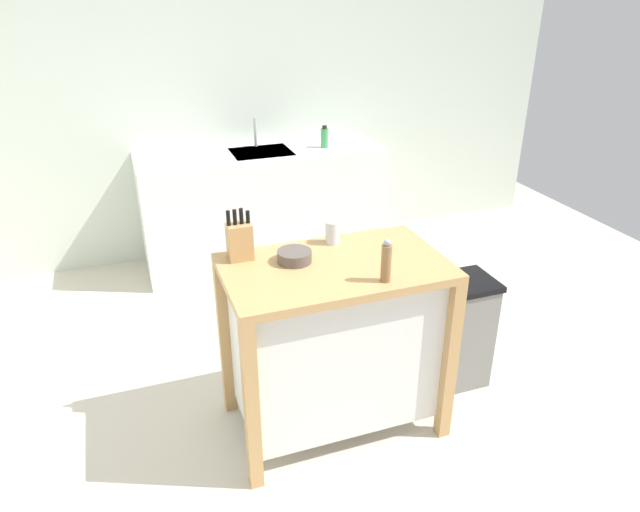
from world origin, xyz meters
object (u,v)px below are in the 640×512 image
(bottle_hand_soap, at_px, (325,138))
(bowl_ceramic_wide, at_px, (294,256))
(knife_block, at_px, (240,240))
(pepper_grinder, at_px, (386,262))
(drinking_cup, at_px, (333,232))
(sink_faucet, at_px, (255,132))
(trash_bin, at_px, (456,332))
(kitchen_island, at_px, (334,338))

(bottle_hand_soap, bearing_deg, bowl_ceramic_wide, -114.14)
(knife_block, distance_m, pepper_grinder, 0.68)
(drinking_cup, relative_size, sink_faucet, 0.51)
(pepper_grinder, xyz_separation_m, trash_bin, (0.60, 0.31, -0.67))
(knife_block, relative_size, trash_bin, 0.39)
(knife_block, height_order, pepper_grinder, knife_block)
(drinking_cup, xyz_separation_m, trash_bin, (0.67, -0.13, -0.63))
(kitchen_island, relative_size, sink_faucet, 4.59)
(trash_bin, height_order, bottle_hand_soap, bottle_hand_soap)
(pepper_grinder, relative_size, sink_faucet, 0.88)
(bottle_hand_soap, bearing_deg, kitchen_island, -108.85)
(knife_block, distance_m, trash_bin, 1.32)
(sink_faucet, distance_m, bottle_hand_soap, 0.53)
(drinking_cup, xyz_separation_m, bottle_hand_soap, (0.58, 1.68, 0.01))
(bottle_hand_soap, bearing_deg, trash_bin, -86.96)
(kitchen_island, relative_size, trash_bin, 1.60)
(sink_faucet, bearing_deg, kitchen_island, -94.54)
(kitchen_island, distance_m, drinking_cup, 0.51)
(bottle_hand_soap, bearing_deg, knife_block, -121.36)
(pepper_grinder, bearing_deg, kitchen_island, 123.12)
(pepper_grinder, bearing_deg, trash_bin, 27.04)
(kitchen_island, bearing_deg, knife_block, 152.21)
(bowl_ceramic_wide, xyz_separation_m, trash_bin, (0.91, 0.00, -0.61))
(pepper_grinder, bearing_deg, sink_faucet, 89.40)
(pepper_grinder, bearing_deg, drinking_cup, 99.26)
(knife_block, relative_size, sink_faucet, 1.10)
(kitchen_island, height_order, bowl_ceramic_wide, bowl_ceramic_wide)
(sink_faucet, bearing_deg, trash_bin, -74.05)
(knife_block, distance_m, bowl_ceramic_wide, 0.26)
(trash_bin, bearing_deg, drinking_cup, 168.89)
(drinking_cup, relative_size, bottle_hand_soap, 0.67)
(kitchen_island, distance_m, trash_bin, 0.77)
(bowl_ceramic_wide, distance_m, bottle_hand_soap, 1.99)
(bowl_ceramic_wide, xyz_separation_m, bottle_hand_soap, (0.81, 1.81, 0.03))
(bowl_ceramic_wide, height_order, sink_faucet, sink_faucet)
(bowl_ceramic_wide, bearing_deg, trash_bin, 0.01)
(trash_bin, bearing_deg, bottle_hand_soap, 93.04)
(kitchen_island, xyz_separation_m, sink_faucet, (0.17, 2.11, 0.49))
(knife_block, height_order, sink_faucet, knife_block)
(knife_block, height_order, bowl_ceramic_wide, knife_block)
(drinking_cup, bearing_deg, kitchen_island, -107.98)
(pepper_grinder, distance_m, bottle_hand_soap, 2.18)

